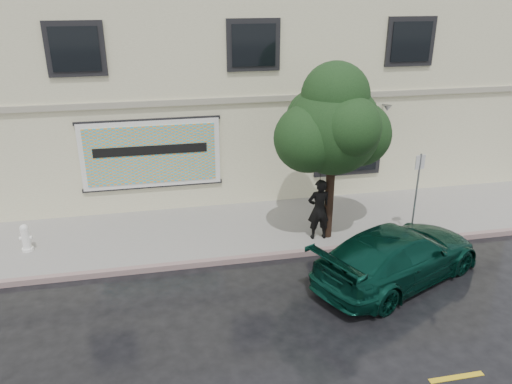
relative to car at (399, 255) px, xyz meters
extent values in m
plane|color=black|center=(-2.62, 0.11, -0.69)|extent=(90.00, 90.00, 0.00)
cube|color=gray|center=(-2.62, 3.36, -0.62)|extent=(20.00, 3.50, 0.15)
cube|color=gray|center=(-2.62, 1.61, -0.62)|extent=(20.00, 0.18, 0.16)
cube|color=beige|center=(-2.62, 9.11, 2.81)|extent=(20.00, 8.00, 7.00)
cube|color=#9E9984|center=(-2.62, 5.07, 2.91)|extent=(20.00, 0.12, 0.18)
cube|color=black|center=(0.58, 5.07, 1.26)|extent=(2.30, 0.10, 2.10)
cube|color=black|center=(0.58, 5.01, 1.26)|extent=(2.00, 0.05, 1.80)
cube|color=black|center=(-7.62, 5.01, 4.51)|extent=(1.30, 0.05, 1.20)
cube|color=black|center=(-2.62, 5.01, 4.51)|extent=(1.30, 0.05, 1.20)
cube|color=black|center=(2.38, 5.01, 4.51)|extent=(1.30, 0.05, 1.20)
cube|color=white|center=(-5.82, 5.04, 1.36)|extent=(4.20, 0.06, 2.10)
cube|color=gold|center=(-5.82, 5.00, 1.36)|extent=(3.90, 0.04, 1.80)
cube|color=black|center=(-5.82, 5.07, 0.31)|extent=(4.30, 0.10, 0.10)
cube|color=black|center=(-5.82, 5.07, 2.41)|extent=(4.30, 0.10, 0.10)
cube|color=black|center=(-5.82, 4.97, 1.51)|extent=(3.40, 0.02, 0.28)
imported|color=#083328|center=(0.00, 0.00, 0.00)|extent=(5.20, 3.89, 1.39)
imported|color=black|center=(-1.32, 2.25, 0.35)|extent=(0.67, 0.45, 1.78)
imported|color=black|center=(-1.32, 2.25, 1.60)|extent=(1.03, 1.03, 0.74)
cylinder|color=black|center=(-1.02, 2.31, 0.58)|extent=(0.24, 0.24, 2.25)
sphere|color=black|center=(-1.02, 2.31, 2.64)|extent=(2.49, 2.49, 2.49)
cylinder|color=white|center=(-9.27, 3.11, -0.50)|extent=(0.30, 0.30, 0.08)
cylinder|color=white|center=(-9.27, 3.11, -0.19)|extent=(0.22, 0.22, 0.55)
sphere|color=white|center=(-9.27, 3.11, 0.12)|extent=(0.22, 0.22, 0.22)
cylinder|color=white|center=(-9.27, 3.11, -0.16)|extent=(0.32, 0.10, 0.10)
cylinder|color=#92969A|center=(1.33, 1.81, 0.70)|extent=(0.05, 0.05, 2.48)
cube|color=silver|center=(1.33, 1.81, 1.70)|extent=(0.30, 0.08, 0.40)
camera|label=1|loc=(-5.57, -9.81, 6.10)|focal=35.00mm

